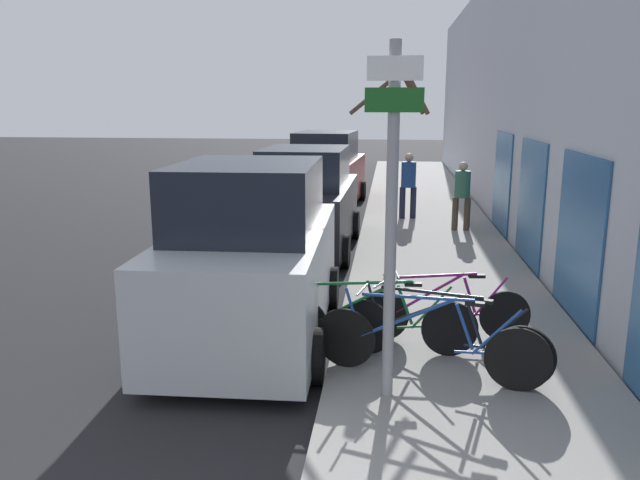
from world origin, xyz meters
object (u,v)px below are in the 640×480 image
(bicycle_1, at_px, (441,335))
(parked_car_0, at_px, (251,261))
(bicycle_0, at_px, (428,343))
(pedestrian_near, at_px, (408,181))
(parked_car_2, at_px, (327,173))
(pedestrian_far, at_px, (462,191))
(bicycle_3, at_px, (444,311))
(street_tree, at_px, (392,180))
(signpost, at_px, (391,215))
(parked_car_1, at_px, (306,204))
(bicycle_2, at_px, (374,322))

(bicycle_1, distance_m, parked_car_0, 2.65)
(bicycle_0, distance_m, pedestrian_near, 9.65)
(bicycle_1, bearing_deg, parked_car_2, 34.60)
(bicycle_0, xyz_separation_m, parked_car_2, (-2.33, 12.05, 0.47))
(pedestrian_far, bearing_deg, bicycle_3, 81.68)
(pedestrian_far, height_order, street_tree, street_tree)
(signpost, bearing_deg, pedestrian_near, 87.44)
(parked_car_1, height_order, pedestrian_near, parked_car_1)
(signpost, relative_size, parked_car_0, 0.82)
(bicycle_2, relative_size, street_tree, 0.64)
(bicycle_0, relative_size, parked_car_1, 0.58)
(bicycle_2, xyz_separation_m, pedestrian_far, (1.82, 7.61, 0.53))
(signpost, distance_m, pedestrian_near, 10.12)
(pedestrian_near, xyz_separation_m, pedestrian_far, (1.20, -1.41, -0.04))
(parked_car_2, bearing_deg, bicycle_0, -75.41)
(bicycle_0, bearing_deg, street_tree, 18.42)
(bicycle_2, bearing_deg, pedestrian_near, -6.30)
(bicycle_3, relative_size, parked_car_2, 0.46)
(parked_car_1, xyz_separation_m, parked_car_2, (-0.14, 5.64, 0.02))
(bicycle_0, relative_size, parked_car_0, 0.58)
(signpost, bearing_deg, pedestrian_far, 79.19)
(parked_car_0, bearing_deg, bicycle_1, -25.11)
(bicycle_1, distance_m, parked_car_2, 12.05)
(pedestrian_near, bearing_deg, parked_car_2, 120.79)
(bicycle_1, height_order, parked_car_2, parked_car_2)
(bicycle_2, height_order, bicycle_3, bicycle_2)
(parked_car_0, xyz_separation_m, street_tree, (1.81, 2.76, 0.74))
(bicycle_1, distance_m, street_tree, 4.04)
(signpost, bearing_deg, bicycle_3, 66.26)
(bicycle_3, height_order, parked_car_0, parked_car_0)
(bicycle_3, relative_size, pedestrian_near, 1.29)
(parked_car_0, bearing_deg, bicycle_0, -31.99)
(bicycle_1, height_order, pedestrian_far, pedestrian_far)
(pedestrian_near, distance_m, pedestrian_far, 1.85)
(pedestrian_near, height_order, street_tree, street_tree)
(bicycle_0, height_order, street_tree, street_tree)
(parked_car_2, height_order, pedestrian_far, parked_car_2)
(bicycle_2, distance_m, street_tree, 3.68)
(parked_car_1, bearing_deg, parked_car_0, -89.48)
(bicycle_3, height_order, pedestrian_near, pedestrian_near)
(signpost, bearing_deg, bicycle_1, 50.44)
(parked_car_1, height_order, parked_car_2, parked_car_2)
(bicycle_1, height_order, bicycle_2, bicycle_2)
(street_tree, bearing_deg, parked_car_2, 103.53)
(parked_car_0, height_order, street_tree, street_tree)
(bicycle_1, xyz_separation_m, pedestrian_near, (-0.13, 9.36, 0.57))
(parked_car_1, bearing_deg, bicycle_1, -68.19)
(bicycle_2, distance_m, bicycle_3, 1.01)
(bicycle_0, bearing_deg, bicycle_3, -0.33)
(bicycle_3, bearing_deg, bicycle_2, 115.23)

